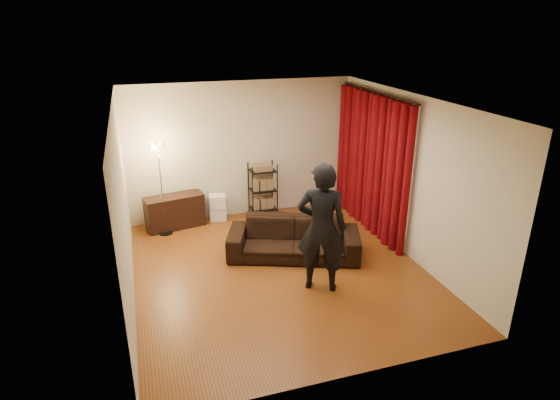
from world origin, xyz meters
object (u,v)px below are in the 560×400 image
object	(u,v)px
storage_boxes	(218,207)
wire_shelf	(263,190)
person	(322,228)
floor_lamp	(161,189)
sofa	(294,239)
media_cabinet	(175,211)

from	to	relation	value
storage_boxes	wire_shelf	distance (m)	0.97
person	wire_shelf	bearing A→B (deg)	-61.80
storage_boxes	floor_lamp	size ratio (longest dim) A/B	0.30
storage_boxes	floor_lamp	xyz separation A→B (m)	(-1.07, -0.33, 0.62)
person	sofa	bearing A→B (deg)	-60.60
media_cabinet	floor_lamp	world-z (taller)	floor_lamp
media_cabinet	wire_shelf	xyz separation A→B (m)	(1.77, 0.05, 0.23)
media_cabinet	storage_boxes	world-z (taller)	media_cabinet
media_cabinet	storage_boxes	size ratio (longest dim) A/B	2.04
person	floor_lamp	distance (m)	3.34
sofa	wire_shelf	bearing A→B (deg)	111.39
person	wire_shelf	distance (m)	2.94
sofa	media_cabinet	bearing A→B (deg)	155.48
storage_boxes	wire_shelf	size ratio (longest dim) A/B	0.48
media_cabinet	wire_shelf	distance (m)	1.79
storage_boxes	floor_lamp	world-z (taller)	floor_lamp
sofa	wire_shelf	xyz separation A→B (m)	(-0.03, 1.85, 0.23)
sofa	storage_boxes	world-z (taller)	sofa
floor_lamp	sofa	bearing A→B (deg)	-37.77
media_cabinet	sofa	bearing A→B (deg)	-56.59
wire_shelf	floor_lamp	bearing A→B (deg)	-146.79
sofa	storage_boxes	xyz separation A→B (m)	(-0.95, 1.89, -0.05)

